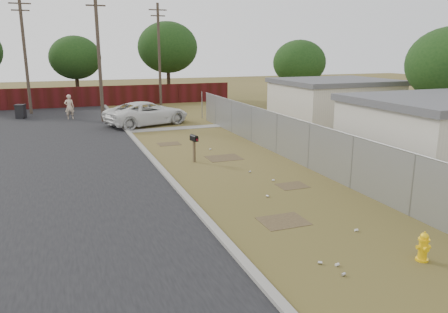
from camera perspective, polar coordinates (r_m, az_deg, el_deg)
name	(u,v)px	position (r m, az deg, el deg)	size (l,w,h in m)	color
ground	(243,175)	(18.08, 2.47, -2.45)	(120.00, 120.00, 0.00)	brown
street	(65,147)	(24.51, -20.03, 1.13)	(15.10, 60.00, 0.12)	black
chainlink_fence	(297,146)	(20.14, 9.53, 1.42)	(0.10, 27.06, 2.02)	gray
privacy_fence	(69,97)	(41.15, -19.60, 7.29)	(30.00, 0.12, 1.80)	#400D0F
utility_poles	(98,54)	(36.73, -16.17, 12.78)	(12.60, 8.24, 9.00)	#43352D
houses	(384,115)	(25.50, 20.12, 5.12)	(9.30, 17.24, 3.10)	beige
horizon_trees	(147,54)	(40.23, -9.97, 13.08)	(33.32, 31.94, 7.78)	#2F2015
fire_hydrant	(423,247)	(11.98, 24.59, -10.71)	(0.38, 0.38, 0.77)	yellow
mailbox	(194,141)	(19.95, -3.93, 2.09)	(0.28, 0.56, 1.28)	brown
pickup_truck	(147,113)	(30.31, -10.01, 5.58)	(2.66, 5.76, 1.60)	silver
pedestrian	(69,107)	(34.15, -19.54, 6.12)	(0.67, 0.44, 1.83)	#CDB396
trash_bin	(21,111)	(35.98, -25.03, 5.37)	(0.84, 0.91, 1.05)	black
scattered_litter	(282,203)	(14.85, 7.53, -6.09)	(2.18, 13.33, 0.07)	beige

